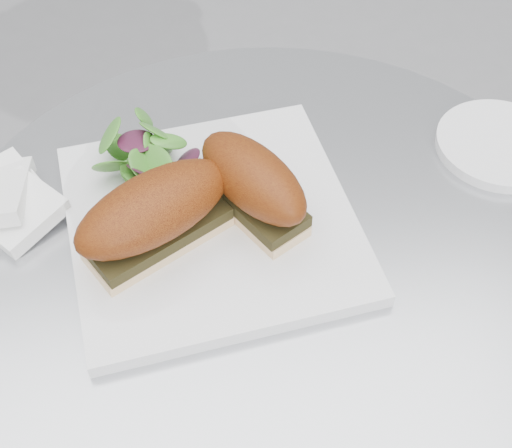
{
  "coord_description": "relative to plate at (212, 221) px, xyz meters",
  "views": [
    {
      "loc": [
        -0.07,
        -0.44,
        1.3
      ],
      "look_at": [
        -0.02,
        0.01,
        0.77
      ],
      "focal_mm": 50.0,
      "sensor_mm": 36.0,
      "label": 1
    }
  ],
  "objects": [
    {
      "name": "table",
      "position": [
        0.06,
        -0.04,
        -0.25
      ],
      "size": [
        0.7,
        0.7,
        0.73
      ],
      "color": "silver",
      "rests_on": "ground"
    },
    {
      "name": "plate",
      "position": [
        0.0,
        0.0,
        0.0
      ],
      "size": [
        0.33,
        0.33,
        0.02
      ],
      "primitive_type": "cube",
      "rotation": [
        0.0,
        0.0,
        0.15
      ],
      "color": "silver",
      "rests_on": "table"
    },
    {
      "name": "sandwich_left",
      "position": [
        -0.05,
        -0.03,
        0.05
      ],
      "size": [
        0.18,
        0.15,
        0.08
      ],
      "rotation": [
        0.0,
        0.0,
        0.55
      ],
      "color": "beige",
      "rests_on": "plate"
    },
    {
      "name": "sandwich_right",
      "position": [
        0.04,
        0.0,
        0.05
      ],
      "size": [
        0.13,
        0.16,
        0.08
      ],
      "rotation": [
        0.0,
        0.0,
        -1.0
      ],
      "color": "beige",
      "rests_on": "plate"
    },
    {
      "name": "salad",
      "position": [
        -0.05,
        0.08,
        0.03
      ],
      "size": [
        0.11,
        0.11,
        0.05
      ],
      "primitive_type": null,
      "color": "#428E2E",
      "rests_on": "plate"
    },
    {
      "name": "napkin",
      "position": [
        -0.22,
        0.04,
        0.0
      ],
      "size": [
        0.17,
        0.17,
        0.02
      ],
      "primitive_type": null,
      "rotation": [
        0.0,
        0.0,
        -0.31
      ],
      "color": "white",
      "rests_on": "table"
    },
    {
      "name": "saucer",
      "position": [
        0.34,
        0.08,
        -0.0
      ],
      "size": [
        0.15,
        0.15,
        0.01
      ],
      "primitive_type": "cylinder",
      "color": "silver",
      "rests_on": "table"
    }
  ]
}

